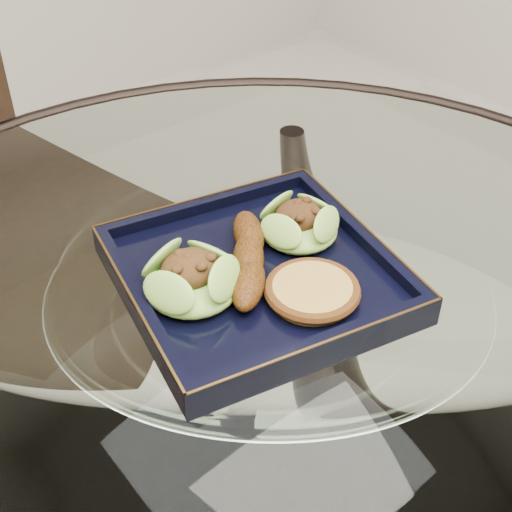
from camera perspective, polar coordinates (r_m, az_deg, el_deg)
dining_table at (r=0.84m, az=0.86°, el=-12.96°), size 1.13×1.13×0.77m
navy_plate at (r=0.75m, az=-0.00°, el=-1.79°), size 0.32×0.32×0.02m
lettuce_wrap_left at (r=0.71m, az=-5.15°, el=-2.01°), size 0.10×0.10×0.03m
lettuce_wrap_right at (r=0.78m, az=3.48°, el=2.44°), size 0.10×0.10×0.03m
roasted_plantain at (r=0.74m, az=-0.60°, el=-0.14°), size 0.12×0.14×0.03m
crumb_patty at (r=0.71m, az=4.52°, el=-2.87°), size 0.11×0.11×0.02m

